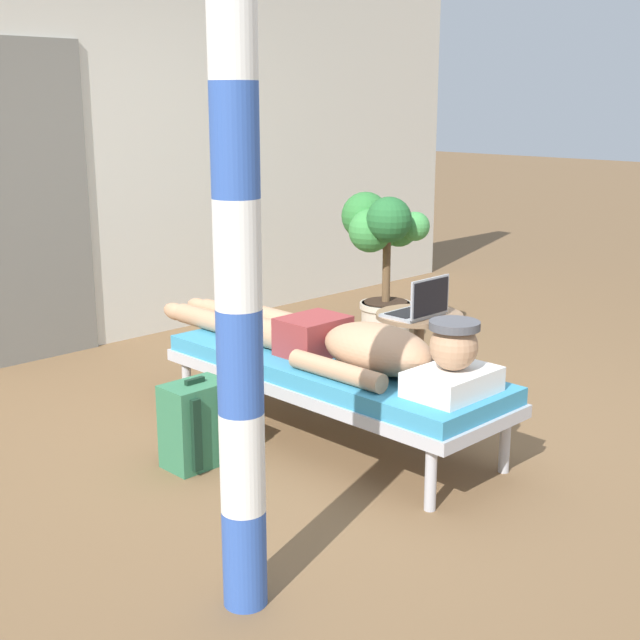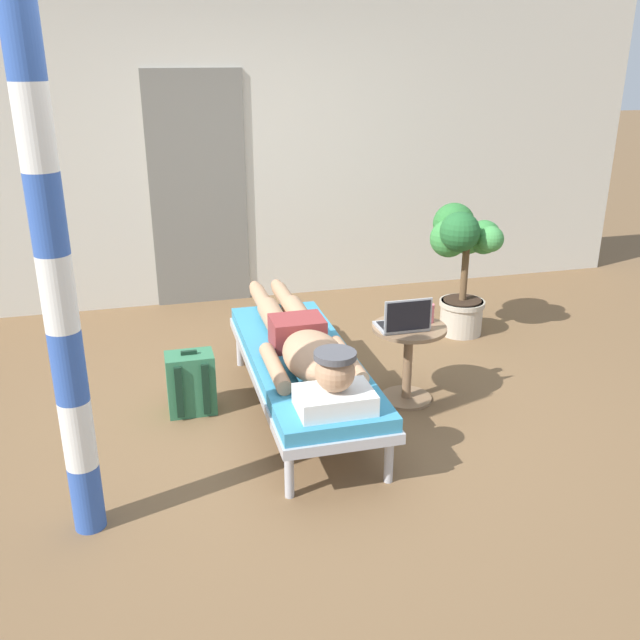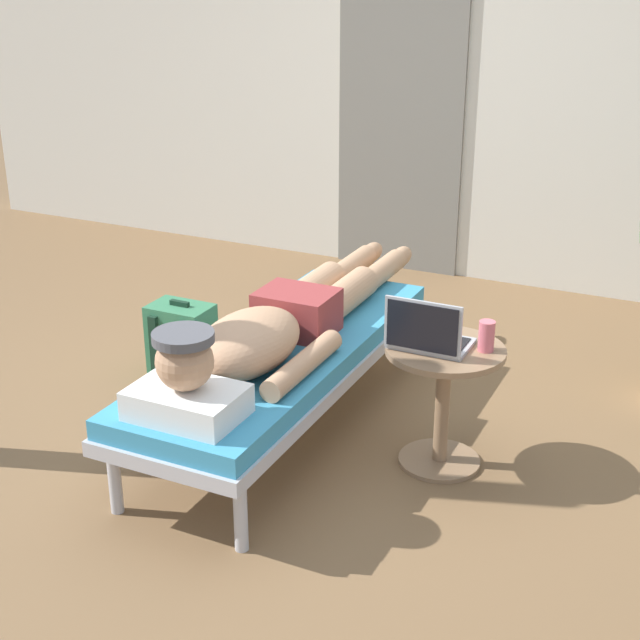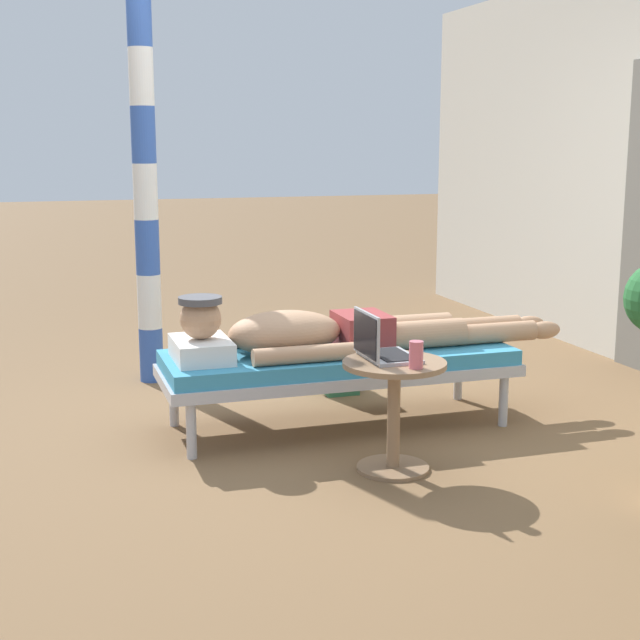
% 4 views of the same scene
% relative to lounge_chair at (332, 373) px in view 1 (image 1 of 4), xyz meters
% --- Properties ---
extents(ground_plane, '(40.00, 40.00, 0.00)m').
position_rel_lounge_chair_xyz_m(ground_plane, '(0.05, 0.04, -0.35)').
color(ground_plane, brown).
extents(house_wall_back, '(7.60, 0.20, 2.70)m').
position_rel_lounge_chair_xyz_m(house_wall_back, '(0.00, 2.44, 1.00)').
color(house_wall_back, beige).
rests_on(house_wall_back, ground).
extents(house_door_panel, '(0.84, 0.03, 2.04)m').
position_rel_lounge_chair_xyz_m(house_door_panel, '(-0.38, 2.33, 0.67)').
color(house_door_panel, slate).
rests_on(house_door_panel, ground).
extents(lounge_chair, '(0.64, 1.89, 0.42)m').
position_rel_lounge_chair_xyz_m(lounge_chair, '(0.00, 0.00, 0.00)').
color(lounge_chair, '#B7B7BC').
rests_on(lounge_chair, ground).
extents(person_reclining, '(0.53, 2.17, 0.33)m').
position_rel_lounge_chair_xyz_m(person_reclining, '(0.00, -0.07, 0.17)').
color(person_reclining, white).
rests_on(person_reclining, lounge_chair).
extents(side_table, '(0.48, 0.48, 0.52)m').
position_rel_lounge_chair_xyz_m(side_table, '(0.71, 0.02, 0.01)').
color(side_table, '#8C6B4C').
rests_on(side_table, ground).
extents(laptop, '(0.31, 0.24, 0.23)m').
position_rel_lounge_chair_xyz_m(laptop, '(0.65, -0.03, 0.24)').
color(laptop, '#A5A8AD').
rests_on(laptop, side_table).
extents(drink_glass, '(0.06, 0.06, 0.12)m').
position_rel_lounge_chair_xyz_m(drink_glass, '(0.86, 0.07, 0.24)').
color(drink_glass, '#D86672').
rests_on(drink_glass, side_table).
extents(backpack, '(0.30, 0.26, 0.42)m').
position_rel_lounge_chair_xyz_m(backpack, '(-0.68, 0.22, -0.15)').
color(backpack, '#33724C').
rests_on(backpack, ground).
extents(potted_plant, '(0.58, 0.61, 1.05)m').
position_rel_lounge_chair_xyz_m(potted_plant, '(1.55, 1.04, 0.35)').
color(potted_plant, '#BFB29E').
rests_on(potted_plant, ground).
extents(porch_post, '(0.15, 0.15, 2.41)m').
position_rel_lounge_chair_xyz_m(porch_post, '(-1.27, -0.84, 0.86)').
color(porch_post, '#3359B2').
rests_on(porch_post, ground).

